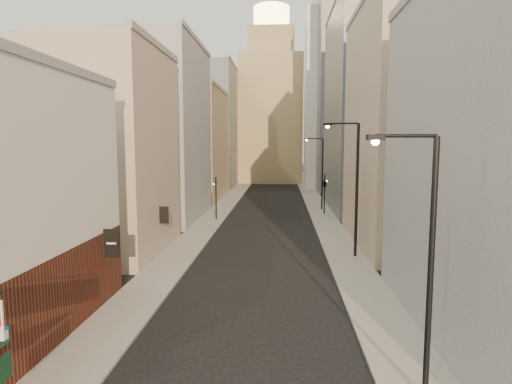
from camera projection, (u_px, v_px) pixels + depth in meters
The scene contains 16 objects.
sidewalk_left at pixel (227, 203), 63.23m from camera, with size 3.00×140.00×0.15m, color gray.
sidewalk_right at pixel (316, 203), 62.45m from camera, with size 3.00×140.00×0.15m, color gray.
left_bldg_beige at pixel (111, 153), 33.90m from camera, with size 8.00×12.00×16.00m, color tan.
left_bldg_grey at pixel (165, 133), 49.54m from camera, with size 8.00×16.00×20.00m, color gray.
left_bldg_tan at pixel (196, 145), 67.57m from camera, with size 8.00×18.00×17.00m, color #9A855E.
left_bldg_wingrid at pixel (216, 128), 87.01m from camera, with size 8.00×20.00×24.00m, color gray.
right_bldg_beige at pixel (406, 129), 36.21m from camera, with size 8.00×16.00×20.00m, color tan.
right_bldg_wingrid at pixel (362, 111), 55.71m from camera, with size 8.00×20.00×26.00m, color gray.
highrise at pixel (369, 55), 81.69m from camera, with size 21.00×23.00×51.20m.
clock_tower at pixel (271, 105), 97.62m from camera, with size 14.00×14.00×44.90m.
white_tower at pixel (326, 93), 82.97m from camera, with size 8.00×8.00×41.50m.
streetlamp_near at pixel (425, 254), 13.86m from camera, with size 2.36×0.55×9.05m.
streetlamp_mid at pixel (353, 181), 32.40m from camera, with size 2.69×0.71×10.32m.
streetlamp_far at pixel (321, 169), 55.87m from camera, with size 2.48×0.41×9.47m.
traffic_light_left at pixel (216, 190), 48.46m from camera, with size 0.59×0.53×5.00m.
traffic_light_right at pixel (325, 183), 52.40m from camera, with size 0.70×0.70×5.00m.
Camera 1 is at (1.53, -7.28, 8.75)m, focal length 30.00 mm.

